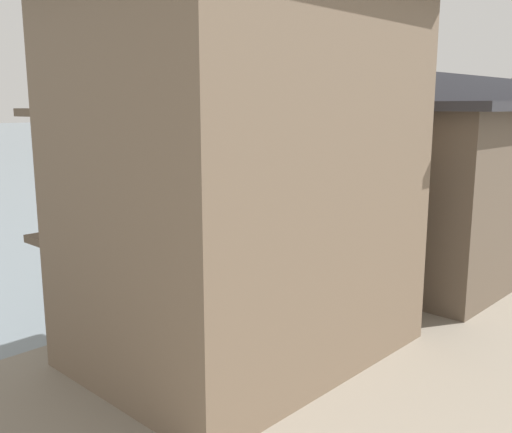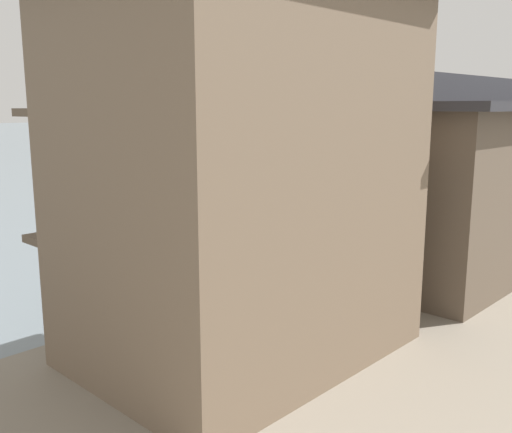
% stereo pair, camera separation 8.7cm
% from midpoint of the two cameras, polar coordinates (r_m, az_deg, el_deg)
% --- Properties ---
extents(boat_moored_nearest, '(3.49, 4.14, 0.71)m').
position_cam_midpoint_polar(boat_moored_nearest, '(62.78, 22.83, 4.68)').
color(boat_moored_nearest, '#423328').
rests_on(boat_moored_nearest, ground).
extents(boat_moored_third, '(4.64, 1.14, 0.48)m').
position_cam_midpoint_polar(boat_moored_third, '(41.35, 11.61, 2.36)').
color(boat_moored_third, brown).
rests_on(boat_moored_third, ground).
extents(boat_moored_far, '(1.25, 5.02, 0.47)m').
position_cam_midpoint_polar(boat_moored_far, '(17.77, -8.99, -9.01)').
color(boat_moored_far, '#232326').
rests_on(boat_moored_far, ground).
extents(boat_midriver_drifting, '(3.04, 4.45, 0.69)m').
position_cam_midpoint_polar(boat_midriver_drifting, '(49.53, 18.28, 3.51)').
color(boat_midriver_drifting, '#33281E').
rests_on(boat_midriver_drifting, ground).
extents(boat_midriver_upstream, '(5.55, 1.10, 0.56)m').
position_cam_midpoint_polar(boat_midriver_upstream, '(33.77, 2.59, 0.71)').
color(boat_midriver_upstream, '#232326').
rests_on(boat_midriver_upstream, ground).
extents(boat_upstream_distant, '(1.13, 4.55, 0.48)m').
position_cam_midpoint_polar(boat_upstream_distant, '(28.71, 13.06, -1.44)').
color(boat_upstream_distant, brown).
rests_on(boat_upstream_distant, ground).
extents(house_waterfront_nearest, '(6.12, 7.63, 8.74)m').
position_cam_midpoint_polar(house_waterfront_nearest, '(11.93, -1.42, 6.04)').
color(house_waterfront_nearest, '#75604C').
rests_on(house_waterfront_nearest, riverbank_right).
extents(house_waterfront_second, '(6.50, 6.89, 6.14)m').
position_cam_midpoint_polar(house_waterfront_second, '(18.42, 16.66, 3.27)').
color(house_waterfront_second, brown).
rests_on(house_waterfront_second, riverbank_right).
extents(house_waterfront_tall, '(6.19, 7.77, 6.14)m').
position_cam_midpoint_polar(house_waterfront_tall, '(24.98, 23.74, 4.70)').
color(house_waterfront_tall, '#75604C').
rests_on(house_waterfront_tall, riverbank_right).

